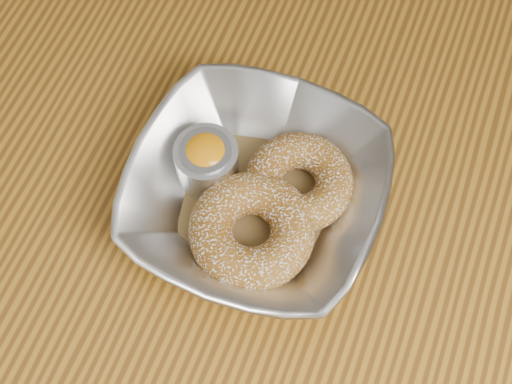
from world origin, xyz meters
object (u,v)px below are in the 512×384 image
(table, at_px, (309,196))
(donut_back, at_px, (299,182))
(donut_front, at_px, (252,230))
(serving_bowl, at_px, (256,193))
(ramekin, at_px, (207,161))

(table, bearing_deg, donut_back, -91.37)
(donut_front, bearing_deg, table, 77.87)
(serving_bowl, height_order, donut_back, serving_bowl)
(table, bearing_deg, donut_front, -102.13)
(donut_back, xyz_separation_m, donut_front, (-0.02, -0.06, 0.00))
(table, height_order, donut_front, donut_front)
(table, bearing_deg, serving_bowl, -114.38)
(table, bearing_deg, ramekin, -143.92)
(table, xyz_separation_m, ramekin, (-0.08, -0.06, 0.13))
(serving_bowl, xyz_separation_m, donut_back, (0.03, 0.02, -0.00))
(donut_front, bearing_deg, donut_back, 69.89)
(donut_front, xyz_separation_m, ramekin, (-0.06, 0.05, 0.01))
(donut_back, bearing_deg, table, 88.63)
(table, distance_m, donut_back, 0.13)
(serving_bowl, bearing_deg, ramekin, 167.97)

